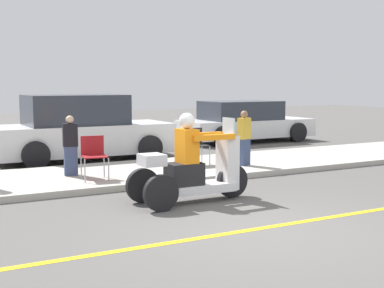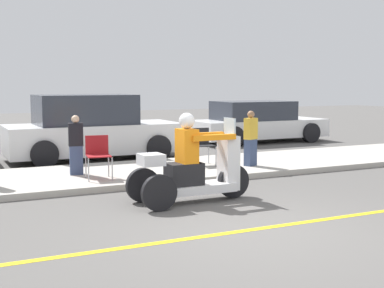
{
  "view_description": "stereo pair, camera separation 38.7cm",
  "coord_description": "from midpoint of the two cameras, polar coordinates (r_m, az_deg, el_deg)",
  "views": [
    {
      "loc": [
        -4.13,
        -5.7,
        1.95
      ],
      "look_at": [
        -0.0,
        1.85,
        0.96
      ],
      "focal_mm": 50.0,
      "sensor_mm": 36.0,
      "label": 1
    },
    {
      "loc": [
        -3.79,
        -5.88,
        1.95
      ],
      "look_at": [
        -0.0,
        1.85,
        0.96
      ],
      "focal_mm": 50.0,
      "sensor_mm": 36.0,
      "label": 2
    }
  ],
  "objects": [
    {
      "name": "folding_chair_curbside",
      "position": [
        11.92,
        1.95,
        0.17
      ],
      "size": [
        0.51,
        0.51,
        0.82
      ],
      "color": "#A5A8AD",
      "rests_on": "sidewalk_strip"
    },
    {
      "name": "ground_plane",
      "position": [
        7.28,
        8.08,
        -9.04
      ],
      "size": [
        60.0,
        60.0,
        0.0
      ],
      "primitive_type": "plane",
      "color": "#565451"
    },
    {
      "name": "spectator_with_child",
      "position": [
        11.87,
        7.2,
        0.5
      ],
      "size": [
        0.33,
        0.26,
        1.22
      ],
      "color": "#38476B",
      "rests_on": "sidewalk_strip"
    },
    {
      "name": "motorcycle_trike",
      "position": [
        8.73,
        1.35,
        -2.82
      ],
      "size": [
        2.08,
        0.79,
        1.47
      ],
      "color": "black",
      "rests_on": "ground"
    },
    {
      "name": "folding_chair_set_back",
      "position": [
        10.34,
        -8.96,
        -0.88
      ],
      "size": [
        0.52,
        0.52,
        0.82
      ],
      "color": "#A5A8AD",
      "rests_on": "sidewalk_strip"
    },
    {
      "name": "sidewalk_strip",
      "position": [
        11.28,
        -5.15,
        -3.12
      ],
      "size": [
        28.0,
        2.8,
        0.12
      ],
      "color": "#B2ADA3",
      "rests_on": "ground"
    },
    {
      "name": "lane_stripe",
      "position": [
        7.27,
        8.06,
        -9.02
      ],
      "size": [
        24.0,
        0.12,
        0.01
      ],
      "color": "gold",
      "rests_on": "ground"
    },
    {
      "name": "parked_car_lot_far",
      "position": [
        13.78,
        -9.94,
        1.54
      ],
      "size": [
        4.35,
        1.97,
        1.65
      ],
      "color": "silver",
      "rests_on": "ground"
    },
    {
      "name": "parked_car_lot_right",
      "position": [
        17.74,
        7.56,
        2.28
      ],
      "size": [
        4.49,
        1.94,
        1.35
      ],
      "color": "silver",
      "rests_on": "ground"
    },
    {
      "name": "spectator_near_curb",
      "position": [
        10.85,
        -11.28,
        -0.22
      ],
      "size": [
        0.31,
        0.21,
        1.19
      ],
      "color": "#38476B",
      "rests_on": "sidewalk_strip"
    }
  ]
}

